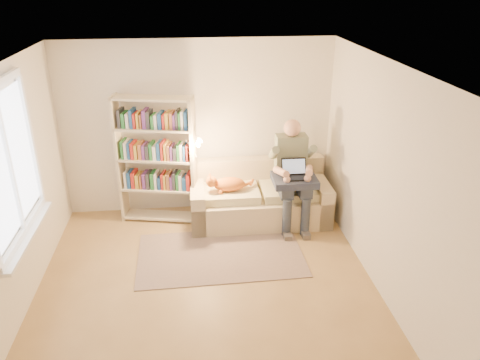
{
  "coord_description": "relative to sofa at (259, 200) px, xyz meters",
  "views": [
    {
      "loc": [
        -0.12,
        -4.44,
        3.45
      ],
      "look_at": [
        0.49,
        1.0,
        0.99
      ],
      "focal_mm": 35.0,
      "sensor_mm": 36.0,
      "label": 1
    }
  ],
  "objects": [
    {
      "name": "laptop",
      "position": [
        0.49,
        -0.31,
        0.56
      ],
      "size": [
        0.35,
        0.32,
        0.29
      ],
      "rotation": [
        0.0,
        0.0,
        -0.01
      ],
      "color": "black",
      "rests_on": "blanket"
    },
    {
      "name": "bookshelf",
      "position": [
        -1.47,
        0.15,
        0.73
      ],
      "size": [
        1.24,
        0.59,
        1.89
      ],
      "rotation": [
        0.0,
        0.0,
        -0.21
      ],
      "color": "beige",
      "rests_on": "floor"
    },
    {
      "name": "rug",
      "position": [
        -0.65,
        -0.95,
        -0.31
      ],
      "size": [
        2.18,
        1.31,
        0.01
      ],
      "primitive_type": "cube",
      "rotation": [
        0.0,
        0.0,
        0.02
      ],
      "color": "gray",
      "rests_on": "floor"
    },
    {
      "name": "floor",
      "position": [
        -0.86,
        -1.74,
        -0.31
      ],
      "size": [
        4.5,
        4.5,
        0.0
      ],
      "primitive_type": "plane",
      "color": "olive",
      "rests_on": "ground"
    },
    {
      "name": "wall_left",
      "position": [
        -2.86,
        -1.74,
        0.99
      ],
      "size": [
        0.02,
        4.5,
        2.6
      ],
      "primitive_type": "cube",
      "color": "silver",
      "rests_on": "floor"
    },
    {
      "name": "sofa",
      "position": [
        0.0,
        0.0,
        0.0
      ],
      "size": [
        2.03,
        0.92,
        0.86
      ],
      "rotation": [
        0.0,
        0.0,
        -0.01
      ],
      "color": "beige",
      "rests_on": "floor"
    },
    {
      "name": "cat",
      "position": [
        -0.49,
        -0.13,
        0.34
      ],
      "size": [
        0.69,
        0.24,
        0.25
      ],
      "rotation": [
        0.0,
        0.0,
        -0.01
      ],
      "color": "orange",
      "rests_on": "sofa"
    },
    {
      "name": "wall_back",
      "position": [
        -0.86,
        0.51,
        0.99
      ],
      "size": [
        4.0,
        0.02,
        2.6
      ],
      "primitive_type": "cube",
      "color": "silver",
      "rests_on": "floor"
    },
    {
      "name": "person",
      "position": [
        0.45,
        -0.16,
        0.55
      ],
      "size": [
        0.44,
        0.72,
        1.55
      ],
      "rotation": [
        0.0,
        0.0,
        -0.01
      ],
      "color": "gray",
      "rests_on": "sofa"
    },
    {
      "name": "blanket",
      "position": [
        0.49,
        -0.32,
        0.44
      ],
      "size": [
        0.62,
        0.5,
        0.1
      ],
      "primitive_type": "cube",
      "rotation": [
        0.0,
        0.0,
        -0.01
      ],
      "color": "#252C42",
      "rests_on": "person"
    },
    {
      "name": "wall_right",
      "position": [
        1.14,
        -1.74,
        0.99
      ],
      "size": [
        0.02,
        4.5,
        2.6
      ],
      "primitive_type": "cube",
      "color": "silver",
      "rests_on": "floor"
    },
    {
      "name": "wall_front",
      "position": [
        -0.86,
        -3.99,
        0.99
      ],
      "size": [
        4.0,
        0.02,
        2.6
      ],
      "primitive_type": "cube",
      "color": "silver",
      "rests_on": "floor"
    },
    {
      "name": "ceiling",
      "position": [
        -0.86,
        -1.74,
        2.29
      ],
      "size": [
        4.0,
        4.5,
        0.02
      ],
      "primitive_type": "cube",
      "color": "white",
      "rests_on": "wall_back"
    },
    {
      "name": "window",
      "position": [
        -2.81,
        -1.54,
        1.06
      ],
      "size": [
        0.12,
        1.52,
        1.69
      ],
      "color": "white",
      "rests_on": "wall_left"
    }
  ]
}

